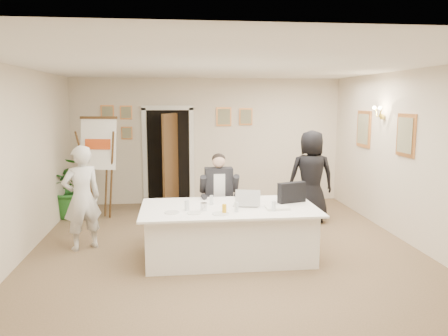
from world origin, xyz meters
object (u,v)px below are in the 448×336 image
conference_table (229,232)px  seated_man (219,196)px  standing_woman (311,177)px  standing_man (82,198)px  laptop_bag (292,192)px  potted_palm (72,187)px  paper_stack (277,208)px  steel_jug (204,207)px  flip_chart (102,173)px  laptop (246,196)px  oj_glass (224,209)px

conference_table → seated_man: (-0.05, 0.93, 0.34)m
seated_man → standing_woman: (1.84, 0.82, 0.15)m
standing_man → laptop_bag: bearing=141.8°
standing_woman → laptop_bag: bearing=66.6°
potted_palm → paper_stack: 4.51m
standing_man → conference_table: bearing=134.1°
potted_palm → steel_jug: 3.73m
paper_stack → steel_jug: steel_jug is taller
steel_jug → standing_woman: bearing=41.6°
standing_man → steel_jug: standing_man is taller
conference_table → standing_man: standing_man is taller
flip_chart → conference_table: bearing=-47.9°
flip_chart → standing_woman: (3.98, -0.68, -0.03)m
laptop_bag → paper_stack: (-0.31, -0.37, -0.14)m
standing_man → standing_woman: 4.15m
conference_table → laptop_bag: laptop_bag is taller
conference_table → steel_jug: steel_jug is taller
conference_table → laptop: 0.59m
standing_woman → flip_chart: bearing=-6.1°
flip_chart → standing_woman: 4.04m
standing_woman → potted_palm: 4.69m
standing_woman → oj_glass: size_ratio=13.57×
laptop_bag → potted_palm: bearing=128.8°
conference_table → potted_palm: potted_palm is taller
standing_man → laptop_bag: size_ratio=3.72×
laptop_bag → oj_glass: (-1.09, -0.55, -0.09)m
standing_woman → steel_jug: (-2.17, -1.93, -0.05)m
standing_woman → paper_stack: bearing=63.9°
seated_man → standing_man: size_ratio=0.89×
paper_stack → standing_man: bearing=163.5°
laptop → standing_man: bearing=-179.0°
potted_palm → laptop_bag: size_ratio=2.78×
flip_chart → standing_man: (-0.02, -1.78, -0.09)m
seated_man → paper_stack: seated_man is taller
conference_table → oj_glass: oj_glass is taller
standing_woman → laptop: size_ratio=4.69×
standing_man → standing_woman: (4.00, 1.10, 0.06)m
standing_woman → steel_jug: standing_woman is taller
conference_table → flip_chart: (-2.19, 2.43, 0.52)m
laptop_bag → oj_glass: size_ratio=3.39×
seated_man → laptop_bag: size_ratio=3.32×
potted_palm → paper_stack: (3.49, -2.85, 0.18)m
laptop_bag → conference_table: bearing=171.4°
standing_man → laptop: 2.55m
conference_table → oj_glass: (-0.11, -0.38, 0.45)m
oj_glass → steel_jug: bearing=143.3°
conference_table → paper_stack: paper_stack is taller
conference_table → potted_palm: 3.87m
flip_chart → standing_man: flip_chart is taller
standing_man → potted_palm: standing_man is taller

